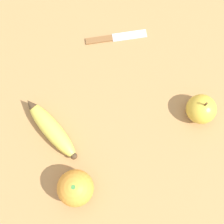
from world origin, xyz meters
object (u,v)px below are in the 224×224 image
Objects in this scene: paring_knife at (114,37)px; banana at (51,129)px; apple at (201,109)px; orange at (75,188)px.

banana is at bearing -39.72° from paring_knife.
apple is at bearing 35.85° from paring_knife.
apple reaches higher than paring_knife.
orange is 0.33m from apple.
apple is (0.15, 0.31, 0.01)m from banana.
orange reaches higher than paring_knife.
orange is 0.39m from paring_knife.
banana reaches higher than paring_knife.
banana is 1.19× the size of paring_knife.
apple is (0.00, 0.33, -0.01)m from orange.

